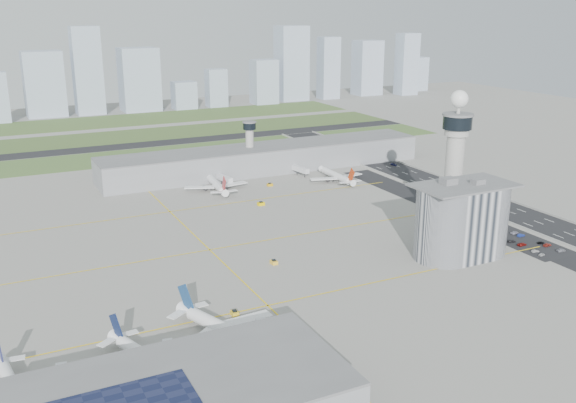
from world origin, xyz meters
name	(u,v)px	position (x,y,z in m)	size (l,w,h in m)	color
ground	(325,258)	(0.00, 0.00, 0.00)	(1000.00, 1000.00, 0.00)	#99978F
grass_strip_0	(143,156)	(-20.00, 225.00, 0.04)	(480.00, 50.00, 0.08)	#3F5C2B
grass_strip_1	(120,137)	(-20.00, 300.00, 0.04)	(480.00, 60.00, 0.08)	#4B632F
grass_strip_2	(101,122)	(-20.00, 380.00, 0.04)	(480.00, 70.00, 0.08)	#3C5528
runway	(131,146)	(-20.00, 262.00, 0.06)	(480.00, 22.00, 0.10)	black
highway	(529,219)	(115.00, 0.00, 0.05)	(28.00, 500.00, 0.10)	black
barrier_left	(508,222)	(101.00, 0.00, 0.60)	(0.60, 500.00, 1.20)	#9E9E99
barrier_right	(550,214)	(129.00, 0.00, 0.60)	(0.60, 500.00, 1.20)	#9E9E99
landside_road	(506,233)	(90.00, -10.00, 0.04)	(18.00, 260.00, 0.08)	black
parking_lot	(522,242)	(88.00, -22.00, 0.05)	(20.00, 44.00, 0.10)	black
taxiway_line_h_0	(268,306)	(-40.00, -30.00, 0.01)	(260.00, 0.60, 0.01)	yellow
taxiway_line_h_1	(210,250)	(-40.00, 30.00, 0.01)	(260.00, 0.60, 0.01)	yellow
taxiway_line_h_2	(170,212)	(-40.00, 90.00, 0.01)	(260.00, 0.60, 0.01)	yellow
taxiway_line_v	(210,250)	(-40.00, 30.00, 0.01)	(0.60, 260.00, 0.01)	yellow
control_tower	(455,155)	(72.00, 8.00, 35.04)	(14.00, 14.00, 64.50)	#ADAAA5
secondary_tower	(250,142)	(30.00, 150.00, 18.80)	(8.60, 8.60, 31.90)	#ADAAA5
admin_building	(462,220)	(51.99, -22.00, 15.30)	(42.00, 24.00, 33.50)	#B2B2B7
terminal_pier	(266,158)	(40.00, 148.00, 7.90)	(210.00, 32.00, 15.80)	gray
airplane_near_a	(13,382)	(-123.32, -51.17, 5.17)	(36.94, 31.40, 10.34)	white
airplane_near_b	(149,352)	(-87.33, -52.00, 5.48)	(39.16, 33.29, 10.97)	white
airplane_near_c	(226,322)	(-61.78, -46.50, 6.29)	(44.90, 38.16, 12.57)	white
airplane_far_a	(215,179)	(-4.64, 118.68, 6.06)	(43.25, 36.77, 12.11)	white
airplane_far_b	(336,172)	(66.86, 105.36, 5.69)	(40.66, 34.56, 11.39)	white
jet_bridge_near_0	(60,399)	(-113.00, -61.00, 2.85)	(14.00, 3.00, 5.70)	silver
jet_bridge_near_1	(173,371)	(-83.00, -61.00, 2.85)	(14.00, 3.00, 5.70)	silver
jet_bridge_near_2	(271,347)	(-53.00, -61.00, 2.85)	(14.00, 3.00, 5.70)	silver
jet_bridge_far_0	(218,178)	(2.00, 132.00, 2.85)	(14.00, 3.00, 5.70)	silver
jet_bridge_far_1	(294,169)	(52.00, 132.00, 2.85)	(14.00, 3.00, 5.70)	silver
tug_0	(173,345)	(-78.01, -43.66, 1.07)	(2.52, 3.67, 2.13)	gold
tug_1	(184,349)	(-75.54, -46.77, 0.79)	(1.88, 2.73, 1.59)	orange
tug_2	(235,313)	(-53.08, -31.69, 0.96)	(2.28, 3.32, 1.93)	yellow
tug_3	(274,262)	(-21.94, 3.54, 0.96)	(2.28, 3.32, 1.93)	gold
tug_4	(261,203)	(6.25, 79.71, 1.04)	(2.47, 3.59, 2.09)	#F5CA00
tug_5	(270,184)	(26.43, 112.40, 0.93)	(2.19, 3.19, 1.85)	gold
car_lot_0	(542,255)	(82.47, -38.06, 0.55)	(1.29, 3.22, 1.10)	silver
car_lot_1	(535,251)	(83.12, -33.88, 0.56)	(1.18, 3.38, 1.11)	gray
car_lot_2	(522,244)	(84.05, -25.56, 0.63)	(2.09, 4.53, 1.26)	maroon
car_lot_3	(512,241)	(83.03, -20.51, 0.57)	(1.60, 3.93, 1.14)	black
car_lot_4	(495,234)	(82.91, -10.31, 0.56)	(1.31, 3.26, 1.11)	navy
car_lot_5	(487,231)	(83.08, -4.87, 0.59)	(1.25, 3.59, 1.18)	silver
car_lot_6	(561,250)	(93.68, -38.11, 0.58)	(1.92, 4.16, 1.16)	#9F9FAB
car_lot_7	(547,245)	(93.42, -30.91, 0.65)	(1.83, 4.49, 1.30)	maroon
car_lot_8	(541,243)	(93.14, -27.48, 0.57)	(1.35, 3.35, 1.14)	black
car_lot_9	(521,235)	(92.38, -16.74, 0.65)	(1.38, 3.96, 1.30)	navy
car_lot_10	(514,233)	(92.53, -12.66, 0.58)	(1.93, 4.19, 1.17)	#ACAABE
car_lot_11	(503,226)	(93.89, -3.85, 0.64)	(1.78, 4.39, 1.27)	slate
car_hw_1	(476,198)	(115.01, 38.04, 0.57)	(1.21, 3.46, 1.14)	#24252D
car_hw_2	(394,164)	(121.01, 122.38, 0.66)	(2.17, 4.72, 1.31)	#14184B
car_hw_4	(332,150)	(107.45, 180.34, 0.54)	(1.28, 3.18, 1.08)	gray
skyline_bldg_7	(44,84)	(-59.44, 436.89, 30.61)	(35.76, 28.61, 61.22)	#9EADC1
skyline_bldg_8	(87,71)	(-19.42, 431.56, 41.69)	(26.33, 21.06, 83.39)	#9EADC1
skyline_bldg_9	(139,79)	(30.27, 432.32, 31.06)	(36.96, 29.57, 62.11)	#9EADC1
skyline_bldg_10	(184,95)	(73.27, 423.68, 13.87)	(23.01, 18.41, 27.75)	#9EADC1
skyline_bldg_11	(216,88)	(108.28, 423.34, 19.48)	(20.22, 16.18, 38.97)	#9EADC1
skyline_bldg_12	(264,82)	(162.17, 421.29, 23.44)	(26.14, 20.92, 46.89)	#9EADC1
skyline_bldg_13	(292,63)	(201.27, 433.27, 40.60)	(32.26, 25.81, 81.20)	#9EADC1
skyline_bldg_14	(329,68)	(244.74, 426.38, 34.37)	(21.59, 17.28, 68.75)	#9EADC1
skyline_bldg_15	(367,68)	(302.83, 435.54, 31.70)	(30.25, 24.20, 63.40)	#9EADC1
skyline_bldg_16	(407,64)	(345.49, 415.96, 35.78)	(23.04, 18.43, 71.56)	#9EADC1
skyline_bldg_17	(417,74)	(382.05, 443.29, 20.53)	(22.64, 18.11, 41.06)	#9EADC1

